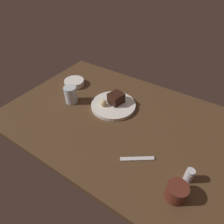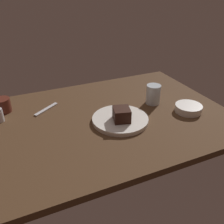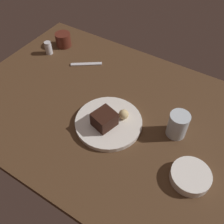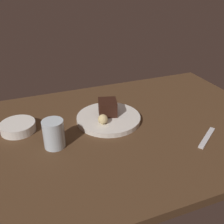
% 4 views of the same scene
% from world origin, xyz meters
% --- Properties ---
extents(dining_table, '(1.20, 0.84, 0.03)m').
position_xyz_m(dining_table, '(0.00, 0.00, 0.01)').
color(dining_table, '#4C331E').
rests_on(dining_table, ground).
extents(dessert_plate, '(0.26, 0.26, 0.02)m').
position_xyz_m(dessert_plate, '(0.06, -0.07, 0.04)').
color(dessert_plate, white).
rests_on(dessert_plate, dining_table).
extents(chocolate_cake_slice, '(0.09, 0.10, 0.06)m').
position_xyz_m(chocolate_cake_slice, '(0.05, -0.09, 0.08)').
color(chocolate_cake_slice, black).
rests_on(chocolate_cake_slice, dessert_plate).
extents(bread_roll, '(0.04, 0.04, 0.04)m').
position_xyz_m(bread_roll, '(0.10, -0.02, 0.07)').
color(bread_roll, '#DBC184').
rests_on(bread_roll, dessert_plate).
extents(water_glass, '(0.07, 0.07, 0.10)m').
position_xyz_m(water_glass, '(0.29, 0.03, 0.08)').
color(water_glass, silver).
rests_on(water_glass, dining_table).
extents(side_bowl, '(0.13, 0.13, 0.03)m').
position_xyz_m(side_bowl, '(0.40, -0.12, 0.05)').
color(side_bowl, white).
rests_on(side_bowl, dining_table).
extents(coffee_cup, '(0.08, 0.08, 0.07)m').
position_xyz_m(coffee_cup, '(-0.43, 0.25, 0.06)').
color(coffee_cup, '#562319').
rests_on(coffee_cup, dining_table).
extents(dessert_spoon, '(0.13, 0.10, 0.01)m').
position_xyz_m(dessert_spoon, '(-0.23, 0.18, 0.03)').
color(dessert_spoon, silver).
rests_on(dessert_spoon, dining_table).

